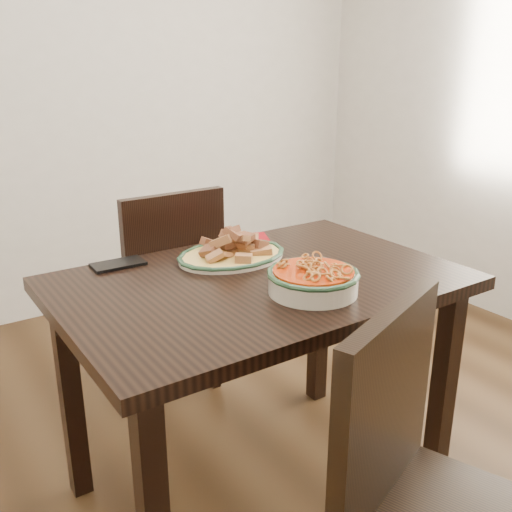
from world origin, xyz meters
TOP-DOWN VIEW (x-y plane):
  - floor at (0.00, 0.00)m, footprint 3.50×3.50m
  - wall_back at (0.00, 1.75)m, footprint 3.50×0.10m
  - dining_table at (-0.14, -0.05)m, footprint 1.17×0.78m
  - chair_far at (-0.13, 0.66)m, footprint 0.42×0.42m
  - chair_near at (-0.19, -0.75)m, footprint 0.54×0.54m
  - fish_plate at (-0.12, 0.14)m, footprint 0.36×0.28m
  - noodle_bowl at (-0.09, -0.23)m, footprint 0.26×0.26m
  - smartphone at (-0.45, 0.28)m, footprint 0.16×0.09m
  - napkin at (0.03, 0.27)m, footprint 0.16×0.15m

SIDE VIEW (x-z plane):
  - floor at x=0.00m, z-range 0.00..0.00m
  - chair_far at x=-0.13m, z-range 0.05..0.94m
  - chair_near at x=-0.19m, z-range 0.05..0.94m
  - dining_table at x=-0.14m, z-range 0.27..1.02m
  - smartphone at x=-0.45m, z-range 0.75..0.76m
  - napkin at x=0.03m, z-range 0.75..0.76m
  - noodle_bowl at x=-0.09m, z-range 0.75..0.84m
  - fish_plate at x=-0.12m, z-range 0.74..0.85m
  - wall_back at x=0.00m, z-range 0.00..2.60m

